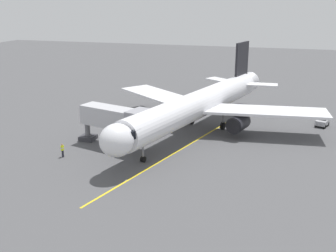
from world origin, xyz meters
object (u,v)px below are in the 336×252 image
ground_crew_marshaller (63,150)px  jet_bridge (120,120)px  tug_near_nose (322,122)px  airplane (199,105)px

ground_crew_marshaller → jet_bridge: bearing=-136.5°
jet_bridge → ground_crew_marshaller: size_ratio=6.69×
jet_bridge → tug_near_nose: size_ratio=4.28×
jet_bridge → tug_near_nose: (-25.56, -17.13, -3.06)m
ground_crew_marshaller → tug_near_nose: ground_crew_marshaller is taller
tug_near_nose → jet_bridge: bearing=33.8°
airplane → ground_crew_marshaller: 20.17m
jet_bridge → tug_near_nose: 30.92m
jet_bridge → airplane: bearing=-131.1°
airplane → ground_crew_marshaller: airplane is taller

